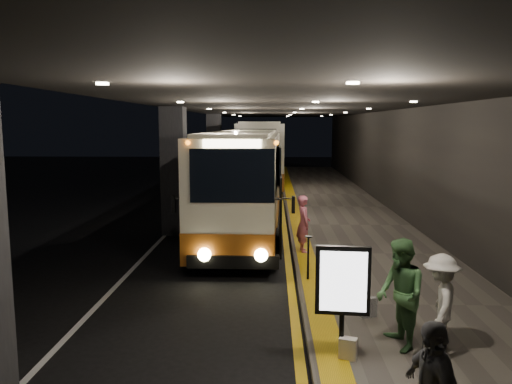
{
  "coord_description": "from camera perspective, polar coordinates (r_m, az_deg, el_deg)",
  "views": [
    {
      "loc": [
        1.89,
        -13.06,
        3.82
      ],
      "look_at": [
        1.39,
        2.42,
        1.7
      ],
      "focal_mm": 35.0,
      "sensor_mm": 36.0,
      "label": 1
    }
  ],
  "objects": [
    {
      "name": "passenger_waiting_white",
      "position": [
        8.82,
        20.33,
        -11.72
      ],
      "size": [
        0.8,
        1.13,
        1.59
      ],
      "primitive_type": "imported",
      "rotation": [
        0.0,
        0.0,
        -1.92
      ],
      "color": "silver",
      "rests_on": "sidewalk"
    },
    {
      "name": "coach_second",
      "position": [
        31.11,
        0.18,
        4.14
      ],
      "size": [
        3.07,
        12.27,
        3.82
      ],
      "rotation": [
        0.0,
        0.0,
        0.04
      ],
      "color": "beige",
      "rests_on": "ground"
    },
    {
      "name": "bag_plain",
      "position": [
        8.33,
        10.46,
        -17.18
      ],
      "size": [
        0.31,
        0.24,
        0.34
      ],
      "primitive_type": "cube",
      "rotation": [
        0.0,
        0.0,
        -0.34
      ],
      "color": "silver",
      "rests_on": "sidewalk"
    },
    {
      "name": "terminal_wall",
      "position": [
        18.79,
        17.71,
        4.93
      ],
      "size": [
        0.1,
        50.0,
        6.0
      ],
      "primitive_type": "cube",
      "color": "black",
      "rests_on": "ground"
    },
    {
      "name": "ground",
      "position": [
        13.74,
        -6.19,
        -8.39
      ],
      "size": [
        90.0,
        90.0,
        0.0
      ],
      "primitive_type": "plane",
      "color": "black"
    },
    {
      "name": "kerb_stripe_yellow",
      "position": [
        18.46,
        3.26,
        -4.14
      ],
      "size": [
        0.18,
        50.0,
        0.01
      ],
      "primitive_type": "cube",
      "color": "gold",
      "rests_on": "ground"
    },
    {
      "name": "sidewalk",
      "position": [
        18.66,
        10.66,
        -3.92
      ],
      "size": [
        4.5,
        50.0,
        0.15
      ],
      "primitive_type": "cube",
      "color": "#514C44",
      "rests_on": "ground"
    },
    {
      "name": "info_sign",
      "position": [
        8.01,
        9.89,
        -10.19
      ],
      "size": [
        0.85,
        0.19,
        1.8
      ],
      "rotation": [
        0.0,
        0.0,
        -0.09
      ],
      "color": "black",
      "rests_on": "sidewalk"
    },
    {
      "name": "coach_main",
      "position": [
        17.33,
        -1.27,
        0.65
      ],
      "size": [
        2.58,
        11.21,
        3.47
      ],
      "rotation": [
        0.0,
        0.0,
        -0.03
      ],
      "color": "beige",
      "rests_on": "ground"
    },
    {
      "name": "bag_polka",
      "position": [
        10.01,
        12.74,
        -12.74
      ],
      "size": [
        0.34,
        0.24,
        0.38
      ],
      "primitive_type": "cube",
      "rotation": [
        0.0,
        0.0,
        0.38
      ],
      "color": "black",
      "rests_on": "sidewalk"
    },
    {
      "name": "canopy",
      "position": [
        18.09,
        3.86,
        10.25
      ],
      "size": [
        9.0,
        50.0,
        0.4
      ],
      "primitive_type": "cube",
      "color": "black",
      "rests_on": "support_columns"
    },
    {
      "name": "coach_third",
      "position": [
        42.31,
        0.5,
        5.09
      ],
      "size": [
        2.82,
        12.16,
        3.8
      ],
      "rotation": [
        0.0,
        0.0,
        -0.02
      ],
      "color": "beige",
      "rests_on": "ground"
    },
    {
      "name": "lane_line_white",
      "position": [
        18.82,
        -9.5,
        -4.01
      ],
      "size": [
        0.12,
        50.0,
        0.01
      ],
      "primitive_type": "cube",
      "color": "silver",
      "rests_on": "ground"
    },
    {
      "name": "passenger_waiting_green",
      "position": [
        8.62,
        16.18,
        -11.15
      ],
      "size": [
        0.68,
        0.96,
        1.83
      ],
      "primitive_type": "imported",
      "rotation": [
        0.0,
        0.0,
        -1.42
      ],
      "color": "#3D6C3C",
      "rests_on": "sidewalk"
    },
    {
      "name": "stanchion_post",
      "position": [
        11.94,
        5.98,
        -7.52
      ],
      "size": [
        0.05,
        0.05,
        1.05
      ],
      "primitive_type": "cylinder",
      "color": "black",
      "rests_on": "sidewalk"
    },
    {
      "name": "passenger_boarding",
      "position": [
        14.41,
        5.46,
        -3.63
      ],
      "size": [
        0.48,
        0.65,
        1.65
      ],
      "primitive_type": "imported",
      "rotation": [
        0.0,
        0.0,
        1.73
      ],
      "color": "#CF6076",
      "rests_on": "sidewalk"
    },
    {
      "name": "tactile_strip",
      "position": [
        18.45,
        4.82,
        -3.69
      ],
      "size": [
        0.5,
        50.0,
        0.01
      ],
      "primitive_type": "cube",
      "color": "gold",
      "rests_on": "sidewalk"
    },
    {
      "name": "support_columns",
      "position": [
        17.47,
        -9.34,
        2.37
      ],
      "size": [
        0.8,
        24.8,
        4.4
      ],
      "color": "black",
      "rests_on": "ground"
    }
  ]
}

